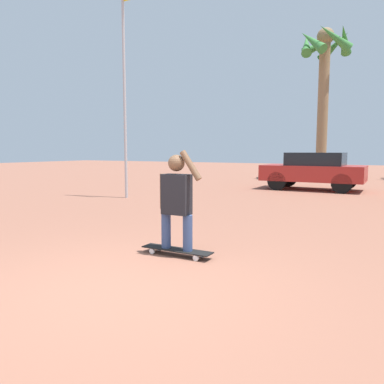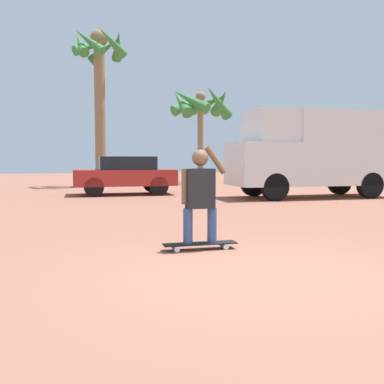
{
  "view_description": "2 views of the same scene",
  "coord_description": "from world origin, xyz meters",
  "px_view_note": "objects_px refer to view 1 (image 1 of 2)",
  "views": [
    {
      "loc": [
        2.64,
        -3.16,
        1.55
      ],
      "look_at": [
        -0.35,
        2.25,
        0.86
      ],
      "focal_mm": 35.0,
      "sensor_mm": 36.0,
      "label": 1
    },
    {
      "loc": [
        -1.82,
        -4.62,
        1.33
      ],
      "look_at": [
        -0.04,
        2.41,
        0.79
      ],
      "focal_mm": 40.0,
      "sensor_mm": 36.0,
      "label": 2
    }
  ],
  "objects_px": {
    "skateboard": "(177,250)",
    "palm_tree_center_background": "(324,67)",
    "parked_car_red": "(314,170)",
    "flagpole": "(127,68)",
    "person_skateboarder": "(176,197)"
  },
  "relations": [
    {
      "from": "skateboard",
      "to": "flagpole",
      "type": "distance_m",
      "value": 8.05
    },
    {
      "from": "skateboard",
      "to": "palm_tree_center_background",
      "type": "relative_size",
      "value": 0.14
    },
    {
      "from": "parked_car_red",
      "to": "palm_tree_center_background",
      "type": "relative_size",
      "value": 0.49
    },
    {
      "from": "parked_car_red",
      "to": "palm_tree_center_background",
      "type": "xyz_separation_m",
      "value": [
        -0.71,
        5.52,
        5.04
      ]
    },
    {
      "from": "skateboard",
      "to": "parked_car_red",
      "type": "height_order",
      "value": "parked_car_red"
    },
    {
      "from": "skateboard",
      "to": "parked_car_red",
      "type": "bearing_deg",
      "value": 90.59
    },
    {
      "from": "parked_car_red",
      "to": "flagpole",
      "type": "height_order",
      "value": "flagpole"
    },
    {
      "from": "skateboard",
      "to": "palm_tree_center_background",
      "type": "bearing_deg",
      "value": 92.93
    },
    {
      "from": "palm_tree_center_background",
      "to": "flagpole",
      "type": "bearing_deg",
      "value": -110.07
    },
    {
      "from": "person_skateboarder",
      "to": "palm_tree_center_background",
      "type": "bearing_deg",
      "value": 92.93
    },
    {
      "from": "person_skateboarder",
      "to": "parked_car_red",
      "type": "height_order",
      "value": "person_skateboarder"
    },
    {
      "from": "person_skateboarder",
      "to": "flagpole",
      "type": "distance_m",
      "value": 7.68
    },
    {
      "from": "skateboard",
      "to": "person_skateboarder",
      "type": "height_order",
      "value": "person_skateboarder"
    },
    {
      "from": "palm_tree_center_background",
      "to": "parked_car_red",
      "type": "bearing_deg",
      "value": -82.64
    },
    {
      "from": "skateboard",
      "to": "person_skateboarder",
      "type": "relative_size",
      "value": 0.76
    }
  ]
}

